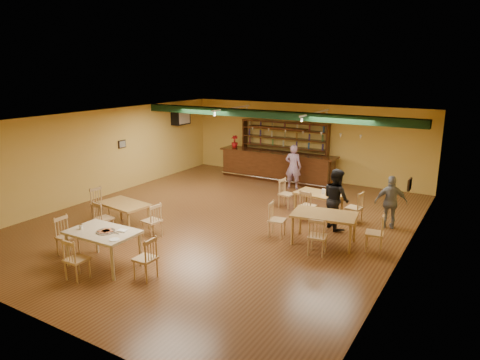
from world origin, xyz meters
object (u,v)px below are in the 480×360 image
Objects in this scene: patron_bar at (293,167)px; patron_right_a at (336,199)px; bar_counter at (277,166)px; near_table at (104,248)px; dining_table_b at (318,204)px; dining_table_c at (125,215)px; dining_table_d at (324,228)px.

patron_right_a reaches higher than patron_bar.
bar_counter is 3.10× the size of near_table.
near_table is at bearing -109.71° from dining_table_b.
patron_right_a is at bearing 38.08° from dining_table_c.
bar_counter is at bearing -46.48° from patron_bar.
dining_table_d is (5.20, 1.79, 0.04)m from dining_table_c.
bar_counter is at bearing 118.16° from dining_table_d.
near_table is (0.08, -8.99, -0.15)m from bar_counter.
dining_table_c is (-4.29, -3.81, 0.01)m from dining_table_b.
dining_table_b is at bearing 120.18° from patron_bar.
near_table is 6.25m from patron_right_a.
bar_counter is 2.84× the size of patron_right_a.
dining_table_d is at bearing 26.51° from dining_table_c.
dining_table_d is (3.89, -5.18, -0.17)m from bar_counter.
patron_right_a is at bearing 86.49° from dining_table_d.
bar_counter is 3.04× the size of dining_table_d.
dining_table_d is at bearing 135.57° from patron_right_a.
bar_counter is 1.38m from patron_bar.
dining_table_d is 5.38m from near_table.
dining_table_d reaches higher than dining_table_c.
bar_counter reaches higher than dining_table_b.
dining_table_d is at bearing 43.93° from near_table.
patron_right_a reaches higher than dining_table_b.
dining_table_b is 0.84× the size of patron_bar.
dining_table_c is at bearing -100.62° from bar_counter.
dining_table_c is at bearing -169.70° from dining_table_d.
dining_table_d is 1.30m from patron_right_a.
patron_right_a is (2.71, -3.14, 0.03)m from patron_bar.
patron_right_a is at bearing -38.24° from dining_table_b.
bar_counter is 2.93× the size of patron_bar.
patron_bar reaches higher than dining_table_d.
patron_bar reaches higher than dining_table_b.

